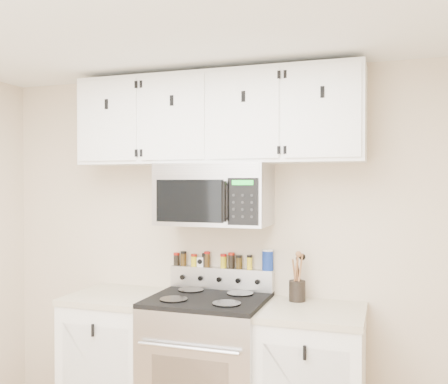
# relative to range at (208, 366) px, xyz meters

# --- Properties ---
(back_wall) EXTENTS (3.50, 0.01, 2.50)m
(back_wall) POSITION_rel_range_xyz_m (0.00, 0.32, 0.76)
(back_wall) COLOR beige
(back_wall) RESTS_ON floor
(range) EXTENTS (0.76, 0.65, 1.10)m
(range) POSITION_rel_range_xyz_m (0.00, 0.00, 0.00)
(range) COLOR #B7B7BA
(range) RESTS_ON floor
(base_cabinet_left) EXTENTS (0.64, 0.62, 0.92)m
(base_cabinet_left) POSITION_rel_range_xyz_m (-0.69, 0.02, -0.03)
(base_cabinet_left) COLOR white
(base_cabinet_left) RESTS_ON floor
(base_cabinet_right) EXTENTS (0.64, 0.62, 0.92)m
(base_cabinet_right) POSITION_rel_range_xyz_m (0.69, 0.02, -0.03)
(base_cabinet_right) COLOR white
(base_cabinet_right) RESTS_ON floor
(microwave) EXTENTS (0.76, 0.44, 0.42)m
(microwave) POSITION_rel_range_xyz_m (0.00, 0.13, 1.14)
(microwave) COLOR #9E9EA3
(microwave) RESTS_ON back_wall
(upper_cabinets) EXTENTS (2.00, 0.35, 0.62)m
(upper_cabinets) POSITION_rel_range_xyz_m (-0.00, 0.15, 1.66)
(upper_cabinets) COLOR white
(upper_cabinets) RESTS_ON back_wall
(utensil_crock) EXTENTS (0.11, 0.11, 0.32)m
(utensil_crock) POSITION_rel_range_xyz_m (0.56, 0.20, 0.51)
(utensil_crock) COLOR black
(utensil_crock) RESTS_ON base_cabinet_right
(kitchen_timer) EXTENTS (0.07, 0.07, 0.07)m
(kitchen_timer) POSITION_rel_range_xyz_m (-0.16, 0.28, 0.65)
(kitchen_timer) COLOR white
(kitchen_timer) RESTS_ON range
(salt_canister) EXTENTS (0.08, 0.08, 0.14)m
(salt_canister) POSITION_rel_range_xyz_m (0.34, 0.28, 0.69)
(salt_canister) COLOR navy
(salt_canister) RESTS_ON range
(spice_jar_0) EXTENTS (0.05, 0.05, 0.09)m
(spice_jar_0) POSITION_rel_range_xyz_m (-0.35, 0.28, 0.66)
(spice_jar_0) COLOR black
(spice_jar_0) RESTS_ON range
(spice_jar_1) EXTENTS (0.04, 0.04, 0.11)m
(spice_jar_1) POSITION_rel_range_xyz_m (-0.29, 0.28, 0.67)
(spice_jar_1) COLOR #3F2B0F
(spice_jar_1) RESTS_ON range
(spice_jar_2) EXTENTS (0.04, 0.04, 0.09)m
(spice_jar_2) POSITION_rel_range_xyz_m (-0.21, 0.28, 0.66)
(spice_jar_2) COLOR yellow
(spice_jar_2) RESTS_ON range
(spice_jar_3) EXTENTS (0.04, 0.04, 0.10)m
(spice_jar_3) POSITION_rel_range_xyz_m (-0.13, 0.28, 0.66)
(spice_jar_3) COLOR black
(spice_jar_3) RESTS_ON range
(spice_jar_4) EXTENTS (0.04, 0.04, 0.11)m
(spice_jar_4) POSITION_rel_range_xyz_m (-0.11, 0.28, 0.67)
(spice_jar_4) COLOR #412C0F
(spice_jar_4) RESTS_ON range
(spice_jar_5) EXTENTS (0.05, 0.05, 0.10)m
(spice_jar_5) POSITION_rel_range_xyz_m (0.02, 0.28, 0.66)
(spice_jar_5) COLOR gold
(spice_jar_5) RESTS_ON range
(spice_jar_6) EXTENTS (0.05, 0.05, 0.11)m
(spice_jar_6) POSITION_rel_range_xyz_m (0.08, 0.28, 0.67)
(spice_jar_6) COLOR black
(spice_jar_6) RESTS_ON range
(spice_jar_7) EXTENTS (0.04, 0.04, 0.09)m
(spice_jar_7) POSITION_rel_range_xyz_m (0.13, 0.28, 0.66)
(spice_jar_7) COLOR #3F2E0F
(spice_jar_7) RESTS_ON range
(spice_jar_8) EXTENTS (0.04, 0.04, 0.10)m
(spice_jar_8) POSITION_rel_range_xyz_m (0.21, 0.28, 0.66)
(spice_jar_8) COLOR yellow
(spice_jar_8) RESTS_ON range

